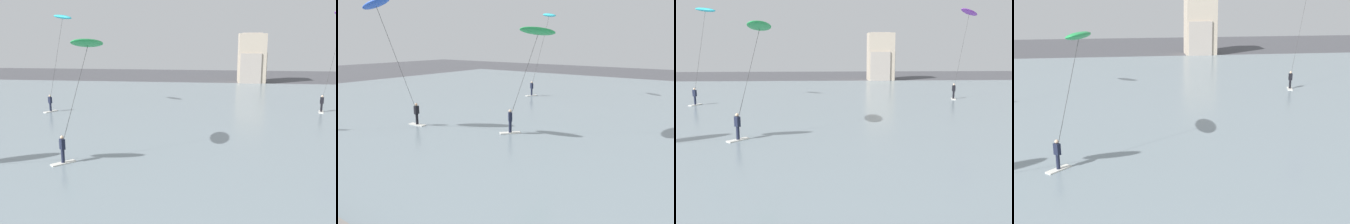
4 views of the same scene
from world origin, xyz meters
TOP-DOWN VIEW (x-y plane):
  - water_bay at (0.00, 30.14)m, footprint 84.00×52.00m
  - far_shore_buildings at (8.57, 58.22)m, footprint 4.43×4.46m
  - kitesurfer_purple at (14.80, 36.20)m, footprint 4.06×4.67m
  - kitesurfer_green at (-4.66, 18.06)m, footprint 2.72×3.77m
  - kitesurfer_cyan at (-12.29, 32.90)m, footprint 2.67×3.89m

SIDE VIEW (x-z plane):
  - water_bay at x=0.00m, z-range 0.00..0.10m
  - far_shore_buildings at x=8.57m, z-range -0.53..7.32m
  - kitesurfer_green at x=-4.66m, z-range 2.77..9.94m
  - kitesurfer_cyan at x=-12.29m, z-range 3.27..12.61m
  - kitesurfer_purple at x=14.80m, z-range 3.64..13.25m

